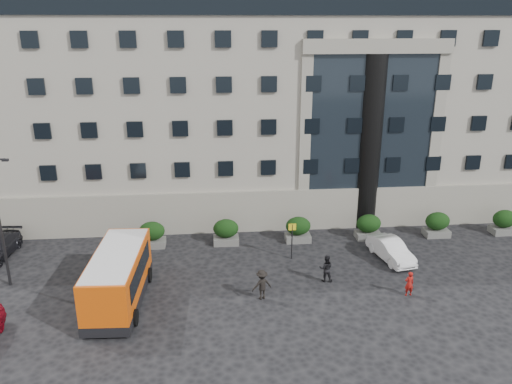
% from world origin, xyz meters
% --- Properties ---
extents(ground, '(120.00, 120.00, 0.00)m').
position_xyz_m(ground, '(0.00, 0.00, 0.00)').
color(ground, black).
rests_on(ground, ground).
extents(civic_building, '(44.00, 24.00, 18.00)m').
position_xyz_m(civic_building, '(6.00, 22.00, 9.00)').
color(civic_building, gray).
rests_on(civic_building, ground).
extents(entrance_column, '(1.80, 1.80, 13.00)m').
position_xyz_m(entrance_column, '(12.00, 10.30, 6.50)').
color(entrance_column, black).
rests_on(entrance_column, ground).
extents(hedge_a, '(1.80, 1.26, 1.84)m').
position_xyz_m(hedge_a, '(-4.00, 7.80, 0.93)').
color(hedge_a, '#575755').
rests_on(hedge_a, ground).
extents(hedge_b, '(1.80, 1.26, 1.84)m').
position_xyz_m(hedge_b, '(1.20, 7.80, 0.93)').
color(hedge_b, '#575755').
rests_on(hedge_b, ground).
extents(hedge_c, '(1.80, 1.26, 1.84)m').
position_xyz_m(hedge_c, '(6.40, 7.80, 0.93)').
color(hedge_c, '#575755').
rests_on(hedge_c, ground).
extents(hedge_d, '(1.80, 1.26, 1.84)m').
position_xyz_m(hedge_d, '(11.60, 7.80, 0.93)').
color(hedge_d, '#575755').
rests_on(hedge_d, ground).
extents(hedge_e, '(1.80, 1.26, 1.84)m').
position_xyz_m(hedge_e, '(16.80, 7.80, 0.93)').
color(hedge_e, '#575755').
rests_on(hedge_e, ground).
extents(hedge_f, '(1.80, 1.26, 1.84)m').
position_xyz_m(hedge_f, '(22.00, 7.80, 0.93)').
color(hedge_f, '#575755').
rests_on(hedge_f, ground).
extents(street_lamp, '(1.16, 0.18, 8.00)m').
position_xyz_m(street_lamp, '(-11.94, 3.00, 4.37)').
color(street_lamp, '#262628').
rests_on(street_lamp, ground).
extents(bus_stop_sign, '(0.50, 0.08, 2.52)m').
position_xyz_m(bus_stop_sign, '(5.50, 5.00, 1.73)').
color(bus_stop_sign, '#262628').
rests_on(bus_stop_sign, ground).
extents(minibus, '(3.01, 7.38, 3.04)m').
position_xyz_m(minibus, '(-5.03, 0.41, 1.67)').
color(minibus, '#D64C0A').
rests_on(minibus, ground).
extents(white_taxi, '(2.30, 4.42, 1.39)m').
position_xyz_m(white_taxi, '(12.07, 4.33, 0.69)').
color(white_taxi, white).
rests_on(white_taxi, ground).
extents(pedestrian_a, '(0.59, 0.42, 1.52)m').
position_xyz_m(pedestrian_a, '(11.52, -0.31, 0.76)').
color(pedestrian_a, '#9D140F').
rests_on(pedestrian_a, ground).
extents(pedestrian_b, '(0.92, 0.77, 1.72)m').
position_xyz_m(pedestrian_b, '(7.10, 1.78, 0.86)').
color(pedestrian_b, black).
rests_on(pedestrian_b, ground).
extents(pedestrian_c, '(1.32, 1.03, 1.80)m').
position_xyz_m(pedestrian_c, '(3.00, 0.09, 0.90)').
color(pedestrian_c, black).
rests_on(pedestrian_c, ground).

